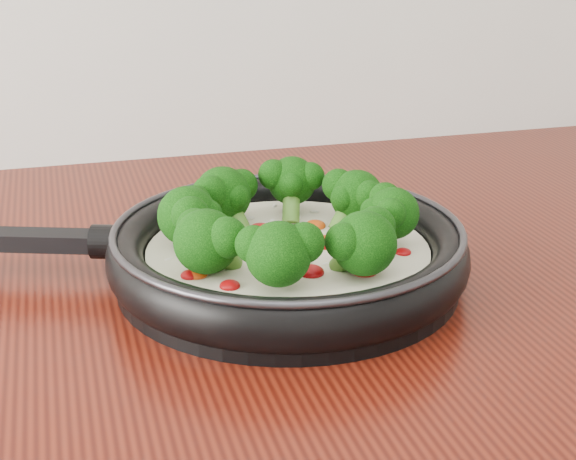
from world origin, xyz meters
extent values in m
cylinder|color=black|center=(0.02, 1.06, 0.91)|extent=(0.39, 0.39, 0.01)
torus|color=black|center=(0.02, 1.06, 0.93)|extent=(0.41, 0.41, 0.03)
torus|color=#2D2D33|center=(0.02, 1.06, 0.95)|extent=(0.40, 0.40, 0.01)
cube|color=black|center=(-0.21, 1.14, 0.93)|extent=(0.19, 0.09, 0.02)
cylinder|color=black|center=(-0.13, 1.11, 0.93)|extent=(0.04, 0.04, 0.03)
cylinder|color=white|center=(0.02, 1.06, 0.92)|extent=(0.32, 0.32, 0.02)
ellipsoid|color=#A7080A|center=(-0.05, 0.99, 0.93)|extent=(0.02, 0.02, 0.01)
ellipsoid|color=#A7080A|center=(0.02, 1.00, 0.93)|extent=(0.02, 0.02, 0.01)
ellipsoid|color=#D4450D|center=(0.05, 1.06, 0.93)|extent=(0.03, 0.03, 0.01)
ellipsoid|color=#A7080A|center=(0.03, 1.05, 0.93)|extent=(0.02, 0.02, 0.01)
ellipsoid|color=#A7080A|center=(-0.08, 1.02, 0.93)|extent=(0.02, 0.02, 0.01)
ellipsoid|color=#D4450D|center=(-0.01, 1.00, 0.93)|extent=(0.03, 0.03, 0.01)
ellipsoid|color=#A7080A|center=(0.11, 1.02, 0.93)|extent=(0.02, 0.02, 0.01)
ellipsoid|color=#A7080A|center=(0.01, 1.03, 0.93)|extent=(0.02, 0.02, 0.01)
ellipsoid|color=#D4450D|center=(0.06, 1.10, 0.93)|extent=(0.03, 0.03, 0.01)
ellipsoid|color=#A7080A|center=(0.05, 1.05, 0.93)|extent=(0.03, 0.03, 0.01)
ellipsoid|color=#A7080A|center=(0.06, 0.99, 0.93)|extent=(0.03, 0.03, 0.01)
ellipsoid|color=#D4450D|center=(-0.05, 1.08, 0.93)|extent=(0.03, 0.03, 0.01)
ellipsoid|color=#A7080A|center=(0.00, 1.10, 0.93)|extent=(0.03, 0.03, 0.01)
ellipsoid|color=#A7080A|center=(0.04, 1.06, 0.93)|extent=(0.03, 0.03, 0.01)
ellipsoid|color=#D4450D|center=(-0.07, 1.02, 0.93)|extent=(0.03, 0.03, 0.01)
ellipsoid|color=#A7080A|center=(0.01, 1.06, 0.93)|extent=(0.03, 0.03, 0.01)
ellipsoid|color=#A7080A|center=(0.03, 1.06, 0.93)|extent=(0.03, 0.03, 0.01)
ellipsoid|color=#D4450D|center=(0.01, 1.03, 0.93)|extent=(0.03, 0.03, 0.01)
ellipsoid|color=white|center=(0.01, 1.07, 0.94)|extent=(0.01, 0.01, 0.00)
ellipsoid|color=white|center=(-0.09, 1.06, 0.93)|extent=(0.01, 0.01, 0.00)
ellipsoid|color=white|center=(0.02, 1.05, 0.93)|extent=(0.01, 0.01, 0.00)
ellipsoid|color=white|center=(0.05, 1.13, 0.93)|extent=(0.01, 0.01, 0.00)
ellipsoid|color=white|center=(0.07, 1.07, 0.93)|extent=(0.01, 0.01, 0.00)
ellipsoid|color=white|center=(0.00, 1.11, 0.93)|extent=(0.01, 0.01, 0.00)
ellipsoid|color=white|center=(0.07, 1.14, 0.93)|extent=(0.01, 0.01, 0.00)
ellipsoid|color=white|center=(0.02, 1.12, 0.93)|extent=(0.01, 0.01, 0.00)
ellipsoid|color=white|center=(0.11, 1.11, 0.93)|extent=(0.01, 0.01, 0.00)
ellipsoid|color=white|center=(0.04, 1.17, 0.93)|extent=(0.01, 0.01, 0.00)
ellipsoid|color=white|center=(0.05, 1.11, 0.93)|extent=(0.01, 0.01, 0.00)
ellipsoid|color=white|center=(-0.05, 1.11, 0.93)|extent=(0.01, 0.01, 0.00)
ellipsoid|color=white|center=(0.00, 1.00, 0.94)|extent=(0.01, 0.00, 0.00)
ellipsoid|color=white|center=(0.00, 1.14, 0.93)|extent=(0.01, 0.01, 0.00)
ellipsoid|color=white|center=(-0.01, 1.08, 0.93)|extent=(0.01, 0.01, 0.00)
ellipsoid|color=white|center=(0.02, 1.12, 0.93)|extent=(0.01, 0.01, 0.00)
ellipsoid|color=white|center=(-0.02, 1.14, 0.93)|extent=(0.01, 0.01, 0.00)
ellipsoid|color=white|center=(0.04, 1.01, 0.93)|extent=(0.01, 0.01, 0.00)
ellipsoid|color=white|center=(0.02, 1.00, 0.93)|extent=(0.01, 0.01, 0.00)
ellipsoid|color=white|center=(0.00, 1.07, 0.93)|extent=(0.01, 0.01, 0.00)
ellipsoid|color=white|center=(0.03, 1.07, 0.93)|extent=(0.01, 0.01, 0.00)
ellipsoid|color=white|center=(0.03, 1.02, 0.93)|extent=(0.01, 0.01, 0.00)
cylinder|color=#599330|center=(0.09, 1.04, 0.95)|extent=(0.04, 0.03, 0.04)
sphere|color=black|center=(0.11, 1.03, 0.97)|extent=(0.06, 0.06, 0.05)
sphere|color=black|center=(0.11, 1.05, 0.97)|extent=(0.04, 0.04, 0.03)
sphere|color=black|center=(0.10, 1.02, 0.97)|extent=(0.03, 0.03, 0.03)
sphere|color=black|center=(0.09, 1.04, 0.97)|extent=(0.03, 0.03, 0.02)
cylinder|color=#599330|center=(0.08, 1.09, 0.95)|extent=(0.04, 0.03, 0.03)
sphere|color=black|center=(0.10, 1.10, 0.96)|extent=(0.06, 0.06, 0.05)
sphere|color=black|center=(0.08, 1.11, 0.97)|extent=(0.04, 0.04, 0.03)
sphere|color=black|center=(0.10, 1.08, 0.97)|extent=(0.04, 0.04, 0.03)
sphere|color=black|center=(0.08, 1.09, 0.96)|extent=(0.03, 0.03, 0.03)
cylinder|color=#599330|center=(0.04, 1.13, 0.95)|extent=(0.03, 0.04, 0.04)
sphere|color=black|center=(0.05, 1.15, 0.97)|extent=(0.06, 0.06, 0.05)
sphere|color=black|center=(0.03, 1.15, 0.97)|extent=(0.04, 0.04, 0.03)
sphere|color=black|center=(0.06, 1.14, 0.97)|extent=(0.04, 0.04, 0.03)
sphere|color=black|center=(0.04, 1.13, 0.97)|extent=(0.03, 0.03, 0.02)
cylinder|color=#599330|center=(-0.02, 1.12, 0.95)|extent=(0.03, 0.04, 0.03)
sphere|color=black|center=(-0.02, 1.14, 0.96)|extent=(0.07, 0.07, 0.05)
sphere|color=black|center=(-0.04, 1.12, 0.97)|extent=(0.04, 0.04, 0.03)
sphere|color=black|center=(0.00, 1.14, 0.97)|extent=(0.04, 0.04, 0.03)
sphere|color=black|center=(-0.02, 1.12, 0.96)|extent=(0.03, 0.03, 0.03)
cylinder|color=#599330|center=(-0.05, 1.08, 0.95)|extent=(0.04, 0.03, 0.04)
sphere|color=black|center=(-0.07, 1.08, 0.96)|extent=(0.07, 0.07, 0.05)
sphere|color=black|center=(-0.07, 1.06, 0.97)|extent=(0.04, 0.04, 0.03)
sphere|color=black|center=(-0.06, 1.10, 0.97)|extent=(0.04, 0.04, 0.03)
sphere|color=black|center=(-0.05, 1.08, 0.96)|extent=(0.03, 0.03, 0.03)
cylinder|color=#599330|center=(-0.05, 1.03, 0.95)|extent=(0.04, 0.03, 0.04)
sphere|color=black|center=(-0.06, 1.02, 0.96)|extent=(0.07, 0.07, 0.05)
sphere|color=black|center=(-0.05, 1.00, 0.97)|extent=(0.04, 0.04, 0.03)
sphere|color=black|center=(-0.07, 1.04, 0.97)|extent=(0.04, 0.04, 0.03)
sphere|color=black|center=(-0.05, 1.03, 0.96)|extent=(0.03, 0.03, 0.03)
cylinder|color=#599330|center=(-0.01, 0.99, 0.95)|extent=(0.03, 0.04, 0.04)
sphere|color=black|center=(-0.01, 0.97, 0.96)|extent=(0.07, 0.07, 0.05)
sphere|color=black|center=(0.01, 0.97, 0.97)|extent=(0.04, 0.04, 0.03)
sphere|color=black|center=(-0.03, 0.98, 0.97)|extent=(0.04, 0.04, 0.03)
sphere|color=black|center=(-0.01, 0.99, 0.97)|extent=(0.03, 0.03, 0.03)
cylinder|color=#599330|center=(0.05, 0.99, 0.95)|extent=(0.03, 0.04, 0.04)
sphere|color=black|center=(0.06, 0.98, 0.96)|extent=(0.07, 0.07, 0.05)
sphere|color=black|center=(0.07, 0.99, 0.97)|extent=(0.04, 0.04, 0.03)
sphere|color=black|center=(0.04, 0.97, 0.97)|extent=(0.04, 0.04, 0.03)
sphere|color=black|center=(0.05, 0.99, 0.97)|extent=(0.03, 0.03, 0.03)
camera|label=1|loc=(-0.17, 0.39, 1.22)|focal=52.64mm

